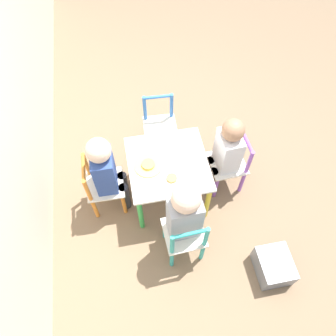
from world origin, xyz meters
name	(u,v)px	position (x,y,z in m)	size (l,w,h in m)	color
ground_plane	(168,193)	(0.00, 0.00, 0.00)	(6.00, 6.00, 0.00)	#7F664C
kids_table	(168,168)	(0.00, 0.00, 0.36)	(0.55, 0.55, 0.43)	silver
chair_teal	(185,237)	(-0.48, -0.02, 0.25)	(0.27, 0.27, 0.52)	silver
chair_orange	(103,186)	(0.01, 0.48, 0.25)	(0.26, 0.26, 0.52)	silver
chair_purple	(230,164)	(0.02, -0.48, 0.25)	(0.27, 0.27, 0.52)	silver
chair_blue	(160,127)	(0.48, -0.02, 0.25)	(0.27, 0.27, 0.52)	silver
child_left	(184,214)	(-0.42, -0.02, 0.48)	(0.22, 0.21, 0.79)	#38383D
child_back	(107,170)	(0.01, 0.42, 0.45)	(0.20, 0.22, 0.75)	#38383D
child_front	(226,151)	(0.02, -0.41, 0.43)	(0.21, 0.21, 0.73)	#7A6B5B
plate_left	(172,179)	(-0.14, 0.00, 0.44)	(0.16, 0.16, 0.03)	white
plate_back	(148,165)	(0.00, 0.14, 0.44)	(0.20, 0.20, 0.03)	#EADB66
storage_bin	(273,266)	(-0.73, -0.58, 0.08)	(0.25, 0.22, 0.17)	slate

